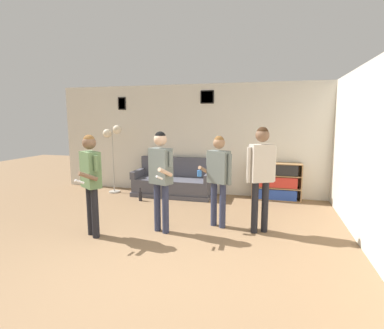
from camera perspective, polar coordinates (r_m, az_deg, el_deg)
ground_plane at (r=3.81m, az=-11.11°, el=-20.83°), size 20.00×20.00×0.00m
wall_back at (r=7.43m, az=3.24°, el=4.75°), size 8.04×0.08×2.70m
wall_right at (r=5.29m, az=29.64°, el=1.96°), size 0.06×6.66×2.70m
couch at (r=7.38m, az=-3.53°, el=-3.57°), size 1.93×0.80×0.91m
bookshelf at (r=7.18m, az=15.79°, el=-3.14°), size 1.10×0.30×0.87m
floor_lamp at (r=7.75m, az=-14.92°, el=4.71°), size 0.50×0.28×1.71m
person_player_foreground_left at (r=4.94m, az=-18.75°, el=-1.94°), size 0.43×0.59×1.63m
person_player_foreground_center at (r=4.87m, az=-5.99°, el=-1.30°), size 0.47×0.56×1.67m
person_watcher_holding_cup at (r=5.12m, az=5.06°, el=-1.47°), size 0.57×0.35×1.59m
person_spectator_near_bookshelf at (r=4.95m, az=13.05°, el=-0.69°), size 0.45×0.34×1.74m
bottle_on_floor at (r=7.00m, az=-9.80°, el=-5.90°), size 0.07×0.07×0.30m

